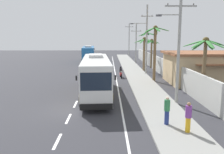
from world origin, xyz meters
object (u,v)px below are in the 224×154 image
coach_bus_far_lane (88,54)px  roadside_building (222,68)px  coach_bus_foreground (96,74)px  pedestrian_midwalk (188,117)px  utility_pole_mid (146,38)px  utility_pole_far (136,42)px  palm_second (155,45)px  palm_farthest (147,42)px  utility_pole_distant (129,39)px  motorcycle_beside_bus (121,73)px  pedestrian_near_kerb (167,110)px  utility_pole_nearest (178,43)px  palm_third (205,54)px  palm_fourth (144,48)px  palm_nearest (151,47)px

coach_bus_far_lane → roadside_building: 29.96m
coach_bus_foreground → pedestrian_midwalk: 11.43m
utility_pole_mid → utility_pole_far: bearing=88.7°
utility_pole_far → palm_second: size_ratio=1.21×
palm_second → palm_farthest: size_ratio=1.05×
utility_pole_far → utility_pole_distant: size_ratio=0.91×
palm_farthest → utility_pole_far: bearing=104.3°
coach_bus_far_lane → motorcycle_beside_bus: bearing=-72.9°
pedestrian_near_kerb → palm_second: (2.06, 15.29, 3.52)m
utility_pole_nearest → palm_second: 10.22m
roadside_building → palm_third: bearing=-123.9°
coach_bus_far_lane → utility_pole_far: (10.23, -1.04, 2.44)m
palm_fourth → roadside_building: 13.05m
palm_second → palm_third: size_ratio=1.25×
utility_pole_mid → utility_pole_distant: (0.22, 31.87, -0.47)m
coach_bus_foreground → roadside_building: size_ratio=0.93×
coach_bus_foreground → palm_second: bearing=44.1°
utility_pole_mid → palm_nearest: 7.88m
palm_nearest → palm_second: 13.30m
utility_pole_distant → palm_nearest: bearing=-85.5°
pedestrian_midwalk → palm_fourth: size_ratio=0.32×
utility_pole_nearest → palm_third: bearing=19.4°
coach_bus_foreground → palm_farthest: bearing=69.8°
utility_pole_mid → utility_pole_far: size_ratio=1.21×
utility_pole_distant → roadside_building: bearing=-78.4°
pedestrian_midwalk → utility_pole_far: 38.36m
coach_bus_foreground → palm_nearest: bearing=66.0°
coach_bus_far_lane → palm_fourth: (10.11, -13.73, 1.89)m
coach_bus_far_lane → palm_farthest: bearing=-29.1°
utility_pole_nearest → palm_nearest: 23.47m
palm_nearest → palm_third: 22.43m
roadside_building → pedestrian_near_kerb: bearing=-125.4°
utility_pole_nearest → palm_farthest: 26.49m
motorcycle_beside_bus → palm_second: 6.36m
utility_pole_mid → coach_bus_far_lane: bearing=120.2°
palm_fourth → utility_pole_nearest: bearing=-90.3°
utility_pole_nearest → utility_pole_distant: size_ratio=1.03×
coach_bus_far_lane → motorcycle_beside_bus: (6.07, -19.77, -1.26)m
pedestrian_near_kerb → palm_fourth: palm_fourth is taller
motorcycle_beside_bus → utility_pole_distant: utility_pole_distant is taller
pedestrian_midwalk → palm_second: bearing=13.9°
palm_nearest → utility_pole_distant: bearing=94.5°
palm_nearest → palm_fourth: bearing=-114.7°
palm_second → palm_fourth: (0.02, 8.97, -0.80)m
pedestrian_near_kerb → palm_fourth: bearing=111.1°
palm_nearest → motorcycle_beside_bus: bearing=-120.3°
utility_pole_nearest → utility_pole_mid: size_ratio=0.94×
motorcycle_beside_bus → palm_fourth: palm_fourth is taller
pedestrian_midwalk → coach_bus_foreground: bearing=48.3°
coach_bus_foreground → roadside_building: 15.87m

